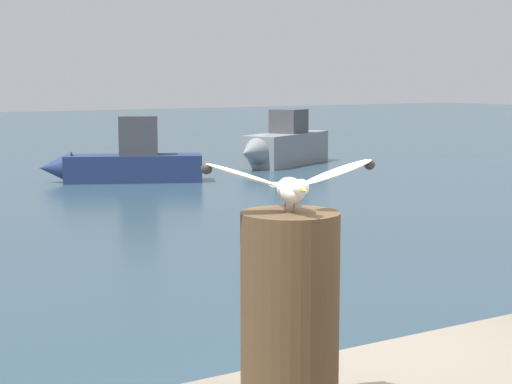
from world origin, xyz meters
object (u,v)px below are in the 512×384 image
Objects in this scene: seagull at (291,183)px; boat_grey at (280,146)px; boat_navy at (122,162)px; mooring_post at (290,316)px.

seagull is 21.78m from boat_grey.
boat_grey is (12.03, 18.08, -1.61)m from seagull.
boat_navy is (6.52, 16.86, -1.68)m from seagull.
mooring_post reaches higher than boat_navy.
mooring_post is 0.20× the size of boat_grey.
mooring_post is 0.53m from seagull.
mooring_post is at bearing 71.88° from seagull.
seagull is (-0.00, -0.00, 0.53)m from mooring_post.
seagull reaches higher than mooring_post.
boat_grey is at bearing 56.36° from seagull.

